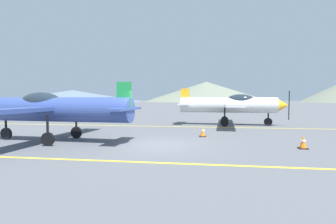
% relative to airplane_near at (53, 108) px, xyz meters
% --- Properties ---
extents(ground_plane, '(400.00, 400.00, 0.00)m').
position_rel_airplane_near_xyz_m(ground_plane, '(5.26, -0.11, -1.64)').
color(ground_plane, '#54565B').
extents(apron_line_near, '(80.00, 0.16, 0.01)m').
position_rel_airplane_near_xyz_m(apron_line_near, '(5.26, -3.63, -1.64)').
color(apron_line_near, yellow).
rests_on(apron_line_near, ground_plane).
extents(apron_line_far, '(80.00, 0.16, 0.01)m').
position_rel_airplane_near_xyz_m(apron_line_far, '(5.26, 7.77, -1.64)').
color(apron_line_far, yellow).
rests_on(apron_line_far, ground_plane).
extents(airplane_near, '(8.45, 9.73, 2.91)m').
position_rel_airplane_near_xyz_m(airplane_near, '(0.00, 0.00, 0.00)').
color(airplane_near, '#33478C').
rests_on(airplane_near, ground_plane).
extents(airplane_mid, '(8.45, 9.73, 2.91)m').
position_rel_airplane_near_xyz_m(airplane_mid, '(9.40, 9.61, 0.00)').
color(airplane_mid, silver).
rests_on(airplane_mid, ground_plane).
extents(traffic_cone_front, '(0.36, 0.36, 0.59)m').
position_rel_airplane_near_xyz_m(traffic_cone_front, '(11.65, -0.19, -1.35)').
color(traffic_cone_front, black).
rests_on(traffic_cone_front, ground_plane).
extents(traffic_cone_side, '(0.36, 0.36, 0.59)m').
position_rel_airplane_near_xyz_m(traffic_cone_side, '(7.31, 2.79, -1.35)').
color(traffic_cone_side, black).
rests_on(traffic_cone_side, ground_plane).
extents(hill_left, '(77.73, 77.73, 6.32)m').
position_rel_airplane_near_xyz_m(hill_left, '(-67.16, 127.18, 1.52)').
color(hill_left, slate).
rests_on(hill_left, ground_plane).
extents(hill_centerleft, '(69.05, 69.05, 11.04)m').
position_rel_airplane_near_xyz_m(hill_centerleft, '(5.44, 140.77, 3.88)').
color(hill_centerleft, slate).
rests_on(hill_centerleft, ground_plane).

